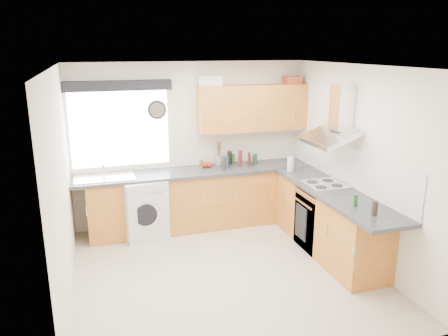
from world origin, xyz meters
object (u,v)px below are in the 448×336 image
object	(u,v)px
oven	(322,218)
extractor_hood	(335,121)
washing_machine	(143,208)
upper_cabinets	(253,108)

from	to	relation	value
oven	extractor_hood	distance (m)	1.35
extractor_hood	washing_machine	bearing A→B (deg)	155.52
upper_cabinets	washing_machine	world-z (taller)	upper_cabinets
extractor_hood	upper_cabinets	world-z (taller)	upper_cabinets
upper_cabinets	washing_machine	distance (m)	2.24
oven	washing_machine	size ratio (longest dim) A/B	0.97
upper_cabinets	washing_machine	bearing A→B (deg)	-172.74
extractor_hood	upper_cabinets	size ratio (longest dim) A/B	0.46
extractor_hood	upper_cabinets	xyz separation A→B (m)	(-0.65, 1.33, 0.03)
extractor_hood	oven	bearing A→B (deg)	180.00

